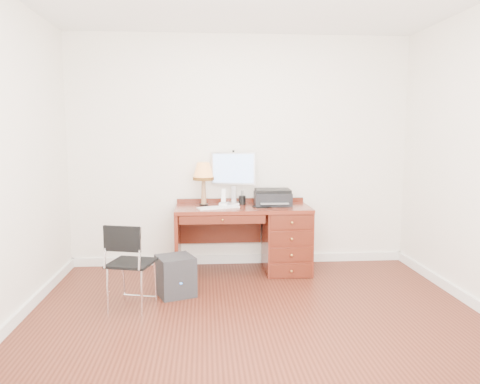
{
  "coord_description": "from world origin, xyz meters",
  "views": [
    {
      "loc": [
        -0.43,
        -3.77,
        1.58
      ],
      "look_at": [
        -0.05,
        1.2,
        0.94
      ],
      "focal_mm": 35.0,
      "sensor_mm": 36.0,
      "label": 1
    }
  ],
  "objects": [
    {
      "name": "pen_cup",
      "position": [
        0.01,
        1.54,
        0.8
      ],
      "size": [
        0.08,
        0.08,
        0.1
      ],
      "primitive_type": "cylinder",
      "color": "black",
      "rests_on": "desk"
    },
    {
      "name": "phone",
      "position": [
        -0.21,
        1.42,
        0.81
      ],
      "size": [
        0.11,
        0.11,
        0.19
      ],
      "rotation": [
        0.0,
        0.0,
        -0.28
      ],
      "color": "white",
      "rests_on": "desk"
    },
    {
      "name": "ground",
      "position": [
        0.0,
        0.0,
        0.0
      ],
      "size": [
        4.0,
        4.0,
        0.0
      ],
      "primitive_type": "plane",
      "color": "#3E170E",
      "rests_on": "ground"
    },
    {
      "name": "printer",
      "position": [
        0.35,
        1.48,
        0.84
      ],
      "size": [
        0.42,
        0.33,
        0.18
      ],
      "rotation": [
        0.0,
        0.0,
        -0.03
      ],
      "color": "black",
      "rests_on": "desk"
    },
    {
      "name": "monitor",
      "position": [
        -0.1,
        1.63,
        1.13
      ],
      "size": [
        0.51,
        0.23,
        0.6
      ],
      "rotation": [
        0.0,
        0.0,
        -0.25
      ],
      "color": "silver",
      "rests_on": "desk"
    },
    {
      "name": "equipment_box",
      "position": [
        -0.72,
        0.67,
        0.19
      ],
      "size": [
        0.43,
        0.43,
        0.39
      ],
      "primitive_type": "cube",
      "rotation": [
        0.0,
        0.0,
        0.37
      ],
      "color": "black",
      "rests_on": "ground"
    },
    {
      "name": "keyboard",
      "position": [
        -0.28,
        1.29,
        0.76
      ],
      "size": [
        0.48,
        0.28,
        0.02
      ],
      "primitive_type": "cube",
      "rotation": [
        0.0,
        0.0,
        0.35
      ],
      "color": "white",
      "rests_on": "desk"
    },
    {
      "name": "leg_lamp",
      "position": [
        -0.44,
        1.5,
        1.11
      ],
      "size": [
        0.24,
        0.24,
        0.49
      ],
      "color": "black",
      "rests_on": "desk"
    },
    {
      "name": "room_shell",
      "position": [
        0.0,
        0.63,
        0.05
      ],
      "size": [
        4.0,
        4.0,
        4.0
      ],
      "color": "white",
      "rests_on": "ground"
    },
    {
      "name": "chair",
      "position": [
        -1.08,
        0.3,
        0.48
      ],
      "size": [
        0.46,
        0.46,
        0.79
      ],
      "rotation": [
        0.0,
        0.0,
        -0.27
      ],
      "color": "black",
      "rests_on": "ground"
    },
    {
      "name": "desk",
      "position": [
        0.32,
        1.4,
        0.41
      ],
      "size": [
        1.5,
        0.67,
        0.75
      ],
      "color": "maroon",
      "rests_on": "ground"
    },
    {
      "name": "mouse_pad",
      "position": [
        0.21,
        1.36,
        0.76
      ],
      "size": [
        0.22,
        0.22,
        0.04
      ],
      "color": "black",
      "rests_on": "desk"
    }
  ]
}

